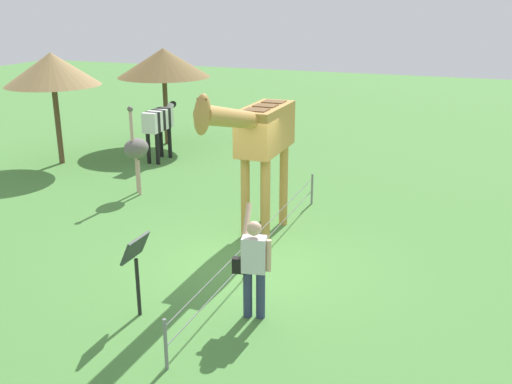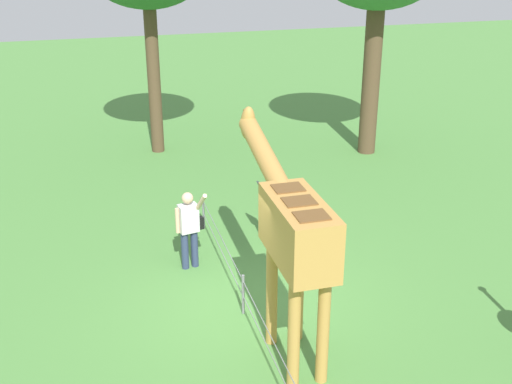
{
  "view_description": "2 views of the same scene",
  "coord_description": "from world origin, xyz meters",
  "px_view_note": "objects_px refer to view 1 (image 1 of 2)",
  "views": [
    {
      "loc": [
        9.13,
        3.67,
        4.64
      ],
      "look_at": [
        0.68,
        0.41,
        1.62
      ],
      "focal_mm": 40.31,
      "sensor_mm": 36.0,
      "label": 1
    },
    {
      "loc": [
        -9.16,
        2.54,
        6.25
      ],
      "look_at": [
        0.8,
        -0.22,
        1.9
      ],
      "focal_mm": 45.12,
      "sensor_mm": 36.0,
      "label": 2
    }
  ],
  "objects_px": {
    "shade_hut_near": "(164,63)",
    "shade_hut_far": "(52,69)",
    "zebra": "(159,122)",
    "info_sign": "(136,259)",
    "visitor": "(253,263)",
    "ostrich": "(136,148)",
    "giraffe": "(260,136)"
  },
  "relations": [
    {
      "from": "shade_hut_near",
      "to": "shade_hut_far",
      "type": "relative_size",
      "value": 0.98
    },
    {
      "from": "shade_hut_far",
      "to": "visitor",
      "type": "bearing_deg",
      "value": 54.34
    },
    {
      "from": "giraffe",
      "to": "info_sign",
      "type": "xyz_separation_m",
      "value": [
        3.56,
        -0.64,
        -1.18
      ]
    },
    {
      "from": "giraffe",
      "to": "shade_hut_far",
      "type": "bearing_deg",
      "value": -112.94
    },
    {
      "from": "zebra",
      "to": "info_sign",
      "type": "distance_m",
      "value": 9.25
    },
    {
      "from": "info_sign",
      "to": "zebra",
      "type": "bearing_deg",
      "value": -152.0
    },
    {
      "from": "zebra",
      "to": "ostrich",
      "type": "distance_m",
      "value": 3.25
    },
    {
      "from": "shade_hut_near",
      "to": "giraffe",
      "type": "bearing_deg",
      "value": 41.81
    },
    {
      "from": "visitor",
      "to": "ostrich",
      "type": "relative_size",
      "value": 0.76
    },
    {
      "from": "visitor",
      "to": "info_sign",
      "type": "xyz_separation_m",
      "value": [
        0.59,
        -1.67,
        0.05
      ]
    },
    {
      "from": "shade_hut_near",
      "to": "info_sign",
      "type": "distance_m",
      "value": 11.52
    },
    {
      "from": "zebra",
      "to": "shade_hut_far",
      "type": "xyz_separation_m",
      "value": [
        1.4,
        -2.6,
        1.61
      ]
    },
    {
      "from": "info_sign",
      "to": "shade_hut_near",
      "type": "bearing_deg",
      "value": -152.7
    },
    {
      "from": "zebra",
      "to": "info_sign",
      "type": "bearing_deg",
      "value": 28.0
    },
    {
      "from": "shade_hut_near",
      "to": "zebra",
      "type": "bearing_deg",
      "value": 24.27
    },
    {
      "from": "visitor",
      "to": "zebra",
      "type": "xyz_separation_m",
      "value": [
        -7.58,
        -6.01,
        0.26
      ]
    },
    {
      "from": "zebra",
      "to": "ostrich",
      "type": "bearing_deg",
      "value": 20.23
    },
    {
      "from": "zebra",
      "to": "visitor",
      "type": "bearing_deg",
      "value": 38.44
    },
    {
      "from": "ostrich",
      "to": "shade_hut_far",
      "type": "distance_m",
      "value": 4.38
    },
    {
      "from": "zebra",
      "to": "shade_hut_far",
      "type": "relative_size",
      "value": 0.56
    },
    {
      "from": "shade_hut_far",
      "to": "shade_hut_near",
      "type": "bearing_deg",
      "value": 152.67
    },
    {
      "from": "zebra",
      "to": "shade_hut_near",
      "type": "distance_m",
      "value": 2.63
    },
    {
      "from": "shade_hut_near",
      "to": "info_sign",
      "type": "bearing_deg",
      "value": 27.3
    },
    {
      "from": "ostrich",
      "to": "shade_hut_far",
      "type": "relative_size",
      "value": 0.69
    },
    {
      "from": "ostrich",
      "to": "info_sign",
      "type": "xyz_separation_m",
      "value": [
        5.12,
        3.22,
        -0.23
      ]
    },
    {
      "from": "zebra",
      "to": "shade_hut_far",
      "type": "height_order",
      "value": "shade_hut_far"
    },
    {
      "from": "visitor",
      "to": "info_sign",
      "type": "height_order",
      "value": "visitor"
    },
    {
      "from": "shade_hut_near",
      "to": "ostrich",
      "type": "bearing_deg",
      "value": 21.83
    },
    {
      "from": "giraffe",
      "to": "zebra",
      "type": "distance_m",
      "value": 6.85
    },
    {
      "from": "ostrich",
      "to": "shade_hut_far",
      "type": "xyz_separation_m",
      "value": [
        -1.65,
        -3.73,
        1.6
      ]
    },
    {
      "from": "shade_hut_near",
      "to": "info_sign",
      "type": "xyz_separation_m",
      "value": [
        10.11,
        5.22,
        -1.76
      ]
    },
    {
      "from": "visitor",
      "to": "info_sign",
      "type": "distance_m",
      "value": 1.77
    }
  ]
}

